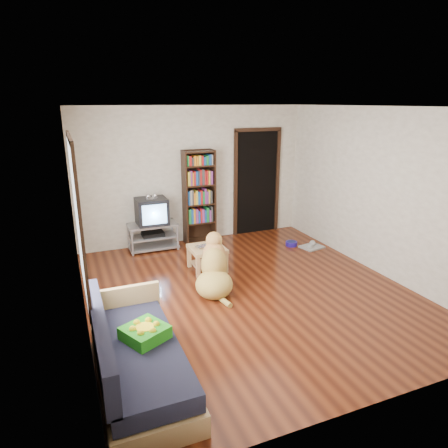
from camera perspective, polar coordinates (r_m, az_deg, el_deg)
name	(u,v)px	position (r m, az deg, el deg)	size (l,w,h in m)	color
ground	(248,291)	(5.94, 3.47, -9.56)	(5.00, 5.00, 0.00)	#602610
ceiling	(252,107)	(5.31, 3.99, 16.39)	(5.00, 5.00, 0.00)	white
wall_back	(194,175)	(7.76, -4.36, 6.95)	(4.50, 4.50, 0.00)	silver
wall_front	(382,276)	(3.53, 21.70, -6.94)	(4.50, 4.50, 0.00)	silver
wall_left	(76,223)	(4.97, -20.39, 0.08)	(5.00, 5.00, 0.00)	silver
wall_right	(379,192)	(6.75, 21.24, 4.29)	(5.00, 5.00, 0.00)	silver
green_cushion	(145,333)	(4.15, -11.22, -14.98)	(0.38, 0.38, 0.13)	#2B971B
laptop	(208,247)	(6.46, -2.36, -3.28)	(0.36, 0.23, 0.03)	silver
dog_bowl	(291,244)	(7.81, 9.60, -2.78)	(0.22, 0.22, 0.08)	#24148C
grey_rag	(312,247)	(7.78, 12.44, -3.22)	(0.40, 0.32, 0.03)	#A9A9A9
window	(78,218)	(4.43, -20.16, 0.82)	(0.03, 1.46, 1.70)	white
doorway	(257,180)	(8.28, 4.69, 6.31)	(1.03, 0.05, 2.19)	black
tv_stand	(153,235)	(7.56, -10.11, -1.63)	(0.90, 0.45, 0.50)	#99999E
crt_tv	(151,211)	(7.44, -10.33, 1.88)	(0.55, 0.52, 0.58)	black
bookshelf	(199,192)	(7.69, -3.60, 4.59)	(0.60, 0.30, 1.80)	black
sofa	(135,360)	(4.18, -12.55, -18.41)	(0.80, 1.80, 0.80)	tan
coffee_table	(207,254)	(6.53, -2.43, -4.29)	(0.55, 0.55, 0.40)	tan
dog	(214,271)	(5.83, -1.41, -6.67)	(0.71, 1.04, 0.86)	gold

